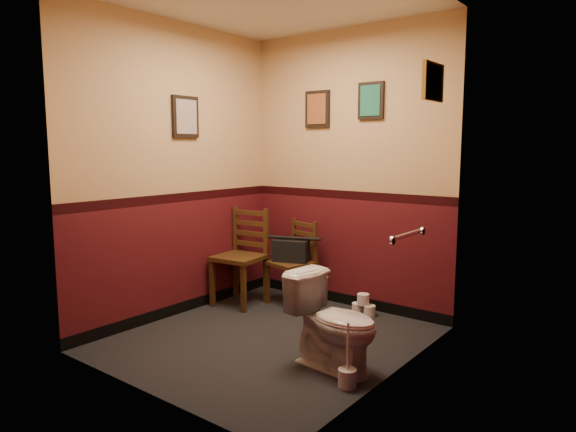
# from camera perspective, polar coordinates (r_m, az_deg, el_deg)

# --- Properties ---
(floor) EXTENTS (2.20, 2.40, 0.00)m
(floor) POSITION_cam_1_polar(r_m,az_deg,el_deg) (4.36, -2.07, -13.50)
(floor) COLOR black
(floor) RESTS_ON ground
(wall_back) EXTENTS (2.20, 0.00, 2.70)m
(wall_back) POSITION_cam_1_polar(r_m,az_deg,el_deg) (5.05, 6.65, 5.08)
(wall_back) COLOR #4A1016
(wall_back) RESTS_ON ground
(wall_front) EXTENTS (2.20, 0.00, 2.70)m
(wall_front) POSITION_cam_1_polar(r_m,az_deg,el_deg) (3.24, -15.92, 3.44)
(wall_front) COLOR #4A1016
(wall_front) RESTS_ON ground
(wall_left) EXTENTS (0.00, 2.40, 2.70)m
(wall_left) POSITION_cam_1_polar(r_m,az_deg,el_deg) (4.85, -12.22, 4.85)
(wall_left) COLOR #4A1016
(wall_left) RESTS_ON ground
(wall_right) EXTENTS (0.00, 2.40, 2.70)m
(wall_right) POSITION_cam_1_polar(r_m,az_deg,el_deg) (3.47, 11.94, 3.82)
(wall_right) COLOR #4A1016
(wall_right) RESTS_ON ground
(grab_bar) EXTENTS (0.05, 0.56, 0.06)m
(grab_bar) POSITION_cam_1_polar(r_m,az_deg,el_deg) (3.75, 13.03, -2.09)
(grab_bar) COLOR silver
(grab_bar) RESTS_ON wall_right
(framed_print_back_a) EXTENTS (0.28, 0.04, 0.36)m
(framed_print_back_a) POSITION_cam_1_polar(r_m,az_deg,el_deg) (5.23, 3.28, 11.78)
(framed_print_back_a) COLOR black
(framed_print_back_a) RESTS_ON wall_back
(framed_print_back_b) EXTENTS (0.26, 0.04, 0.34)m
(framed_print_back_b) POSITION_cam_1_polar(r_m,az_deg,el_deg) (4.92, 9.19, 12.54)
(framed_print_back_b) COLOR black
(framed_print_back_b) RESTS_ON wall_back
(framed_print_left) EXTENTS (0.04, 0.30, 0.38)m
(framed_print_left) POSITION_cam_1_polar(r_m,az_deg,el_deg) (4.90, -11.32, 10.75)
(framed_print_left) COLOR black
(framed_print_left) RESTS_ON wall_left
(framed_print_right) EXTENTS (0.04, 0.34, 0.28)m
(framed_print_right) POSITION_cam_1_polar(r_m,az_deg,el_deg) (4.05, 15.79, 14.15)
(framed_print_right) COLOR olive
(framed_print_right) RESTS_ON wall_right
(toilet) EXTENTS (0.71, 0.43, 0.67)m
(toilet) POSITION_cam_1_polar(r_m,az_deg,el_deg) (3.73, 5.14, -11.74)
(toilet) COLOR white
(toilet) RESTS_ON floor
(toilet_brush) EXTENTS (0.12, 0.12, 0.44)m
(toilet_brush) POSITION_cam_1_polar(r_m,az_deg,el_deg) (3.56, 6.61, -17.31)
(toilet_brush) COLOR silver
(toilet_brush) RESTS_ON floor
(chair_left) EXTENTS (0.50, 0.50, 0.96)m
(chair_left) POSITION_cam_1_polar(r_m,az_deg,el_deg) (5.19, -5.16, -4.51)
(chair_left) COLOR #432A14
(chair_left) RESTS_ON floor
(chair_right) EXTENTS (0.47, 0.47, 0.84)m
(chair_right) POSITION_cam_1_polar(r_m,az_deg,el_deg) (5.18, 0.66, -5.19)
(chair_right) COLOR #432A14
(chair_right) RESTS_ON floor
(handbag) EXTENTS (0.39, 0.28, 0.25)m
(handbag) POSITION_cam_1_polar(r_m,az_deg,el_deg) (5.13, 0.34, -3.84)
(handbag) COLOR black
(handbag) RESTS_ON chair_right
(tp_stack) EXTENTS (0.24, 0.12, 0.21)m
(tp_stack) POSITION_cam_1_polar(r_m,az_deg,el_deg) (4.96, 8.38, -9.88)
(tp_stack) COLOR silver
(tp_stack) RESTS_ON floor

